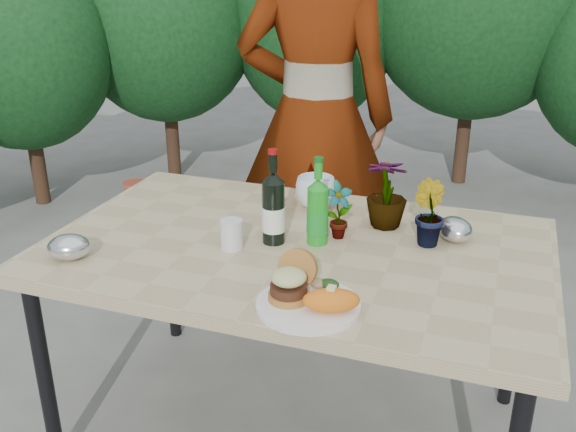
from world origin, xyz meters
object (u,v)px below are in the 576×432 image
(wine_bottle, at_px, (273,209))
(person, at_px, (315,118))
(dinner_plate, at_px, (308,305))
(patio_table, at_px, (296,260))

(wine_bottle, distance_m, person, 0.87)
(wine_bottle, xyz_separation_m, person, (-0.12, 0.86, 0.09))
(dinner_plate, bearing_deg, wine_bottle, 122.77)
(patio_table, height_order, wine_bottle, wine_bottle)
(wine_bottle, bearing_deg, person, 105.68)
(dinner_plate, distance_m, wine_bottle, 0.44)
(dinner_plate, bearing_deg, patio_table, 113.17)
(dinner_plate, xyz_separation_m, wine_bottle, (-0.23, 0.36, 0.11))
(wine_bottle, bearing_deg, patio_table, 12.81)
(wine_bottle, height_order, person, person)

